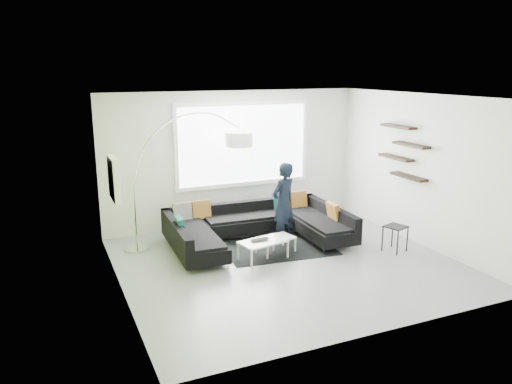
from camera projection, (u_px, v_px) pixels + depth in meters
ground at (288, 264)px, 8.50m from camera, size 5.50×5.50×0.00m
room_shell at (286, 157)px, 8.26m from camera, size 5.54×5.04×2.82m
sectional_sofa at (258, 228)px, 9.37m from camera, size 3.34×2.15×0.70m
rug at (277, 247)px, 9.25m from camera, size 2.11×1.63×0.01m
coffee_table at (270, 247)px, 8.80m from camera, size 1.14×0.80×0.34m
arc_lamp at (133, 185)px, 8.83m from camera, size 2.34×0.87×2.47m
side_table at (395, 239)px, 9.02m from camera, size 0.44×0.44×0.48m
person at (283, 203)px, 9.36m from camera, size 0.84×0.79×1.55m
laptop at (261, 241)px, 8.57m from camera, size 0.38×0.28×0.03m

